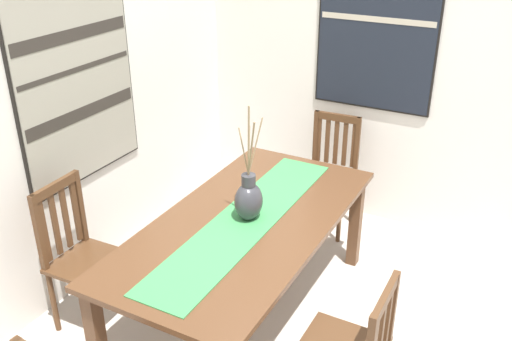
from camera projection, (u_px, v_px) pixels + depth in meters
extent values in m
cube|color=silver|center=(64.00, 101.00, 3.67)|extent=(6.40, 0.12, 2.70)
cube|color=silver|center=(419.00, 68.00, 4.35)|extent=(0.12, 6.40, 2.70)
cube|color=#51331E|center=(246.00, 223.00, 3.47)|extent=(2.02, 0.99, 0.03)
cube|color=#51331E|center=(355.00, 222.00, 4.20)|extent=(0.08, 0.08, 0.72)
cube|color=#51331E|center=(257.00, 197.00, 4.55)|extent=(0.08, 0.08, 0.72)
cube|color=#388447|center=(246.00, 220.00, 3.46)|extent=(1.86, 0.36, 0.01)
ellipsoid|color=#333338|center=(249.00, 201.00, 3.43)|extent=(0.20, 0.17, 0.24)
cylinder|color=#333338|center=(249.00, 180.00, 3.37)|extent=(0.09, 0.09, 0.07)
cylinder|color=#997F5B|center=(255.00, 147.00, 3.26)|extent=(0.03, 0.09, 0.37)
cylinder|color=#997F5B|center=(249.00, 142.00, 3.22)|extent=(0.07, 0.05, 0.46)
cylinder|color=#997F5B|center=(251.00, 150.00, 3.21)|extent=(0.11, 0.10, 0.39)
cylinder|color=#997F5B|center=(244.00, 152.00, 3.30)|extent=(0.01, 0.07, 0.29)
cylinder|color=#997F5B|center=(249.00, 150.00, 3.33)|extent=(0.10, 0.05, 0.28)
cube|color=#4C301C|center=(90.00, 263.00, 3.55)|extent=(0.44, 0.44, 0.03)
cylinder|color=#4C301C|center=(134.00, 285.00, 3.73)|extent=(0.04, 0.04, 0.45)
cylinder|color=#4C301C|center=(98.00, 318.00, 3.44)|extent=(0.04, 0.04, 0.45)
cylinder|color=#4C301C|center=(91.00, 271.00, 3.87)|extent=(0.04, 0.04, 0.45)
cylinder|color=#4C301C|center=(53.00, 301.00, 3.58)|extent=(0.04, 0.04, 0.45)
cube|color=#4C301C|center=(80.00, 206.00, 3.66)|extent=(0.04, 0.04, 0.51)
cube|color=#4C301C|center=(39.00, 233.00, 3.36)|extent=(0.04, 0.04, 0.51)
cube|color=#4C301C|center=(55.00, 187.00, 3.41)|extent=(0.38, 0.05, 0.06)
cube|color=#4C301C|center=(76.00, 211.00, 3.63)|extent=(0.04, 0.02, 0.42)
cube|color=#4C301C|center=(66.00, 218.00, 3.55)|extent=(0.04, 0.02, 0.42)
cube|color=#4C301C|center=(55.00, 225.00, 3.48)|extent=(0.04, 0.02, 0.42)
cube|color=#4C301C|center=(44.00, 232.00, 3.41)|extent=(0.04, 0.02, 0.42)
cube|color=#4C301C|center=(327.00, 177.00, 4.64)|extent=(0.44, 0.44, 0.03)
cylinder|color=#4C301C|center=(339.00, 217.00, 4.53)|extent=(0.04, 0.04, 0.45)
cylinder|color=#4C301C|center=(298.00, 208.00, 4.66)|extent=(0.04, 0.04, 0.45)
cylinder|color=#4C301C|center=(352.00, 198.00, 4.82)|extent=(0.04, 0.04, 0.45)
cylinder|color=#4C301C|center=(313.00, 189.00, 4.96)|extent=(0.04, 0.04, 0.45)
cube|color=#4C301C|center=(357.00, 145.00, 4.61)|extent=(0.04, 0.04, 0.48)
cube|color=#4C301C|center=(316.00, 137.00, 4.75)|extent=(0.04, 0.04, 0.48)
cube|color=#4C301C|center=(338.00, 117.00, 4.59)|extent=(0.05, 0.38, 0.06)
cube|color=#4C301C|center=(354.00, 146.00, 4.63)|extent=(0.02, 0.04, 0.39)
cube|color=#4C301C|center=(345.00, 144.00, 4.66)|extent=(0.02, 0.04, 0.39)
cube|color=#4C301C|center=(336.00, 143.00, 4.69)|extent=(0.02, 0.04, 0.39)
cube|color=#4C301C|center=(327.00, 141.00, 4.72)|extent=(0.02, 0.04, 0.39)
cube|color=#4C301C|center=(319.00, 140.00, 4.75)|extent=(0.02, 0.04, 0.39)
cube|color=#4C301C|center=(392.00, 307.00, 2.83)|extent=(0.04, 0.04, 0.42)
cube|color=#4C301C|center=(385.00, 298.00, 2.61)|extent=(0.38, 0.03, 0.06)
cube|color=#4C301C|center=(381.00, 331.00, 2.69)|extent=(0.04, 0.02, 0.33)
cube|color=#4C301C|center=(388.00, 317.00, 2.78)|extent=(0.04, 0.02, 0.33)
cube|color=black|center=(76.00, 78.00, 3.63)|extent=(1.02, 0.04, 1.38)
cube|color=gray|center=(78.00, 79.00, 3.62)|extent=(0.99, 0.01, 1.35)
cube|color=#2D2823|center=(72.00, 35.00, 3.50)|extent=(0.96, 0.00, 0.08)
cube|color=#2D2823|center=(84.00, 113.00, 3.72)|extent=(0.96, 0.00, 0.08)
cube|color=#2D2823|center=(77.00, 69.00, 3.59)|extent=(0.96, 0.00, 0.03)
cube|color=black|center=(377.00, 36.00, 4.35)|extent=(0.04, 0.95, 1.16)
cube|color=black|center=(376.00, 37.00, 4.33)|extent=(0.01, 0.92, 1.13)
cube|color=#B2A893|center=(377.00, 19.00, 4.27)|extent=(0.00, 0.89, 0.04)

